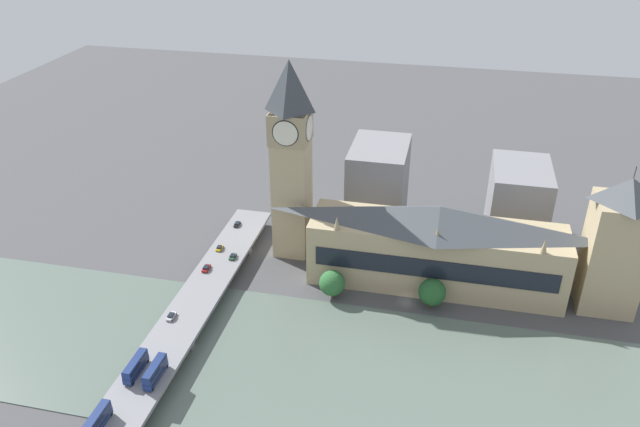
# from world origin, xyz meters

# --- Properties ---
(ground_plane) EXTENTS (600.00, 600.00, 0.00)m
(ground_plane) POSITION_xyz_m (0.00, 0.00, 0.00)
(ground_plane) COLOR #4C4C4F
(river_water) EXTENTS (64.48, 360.00, 0.30)m
(river_water) POSITION_xyz_m (-38.24, 0.00, 0.15)
(river_water) COLOR slate
(river_water) RESTS_ON ground_plane
(parliament_hall) EXTENTS (22.40, 87.78, 30.77)m
(parliament_hall) POSITION_xyz_m (13.97, -8.00, 15.28)
(parliament_hall) COLOR tan
(parliament_hall) RESTS_ON ground_plane
(clock_tower) EXTENTS (13.91, 13.91, 74.86)m
(clock_tower) POSITION_xyz_m (23.78, 46.23, 39.94)
(clock_tower) COLOR tan
(clock_tower) RESTS_ON ground_plane
(victoria_tower) EXTENTS (17.66, 17.66, 51.26)m
(victoria_tower) POSITION_xyz_m (14.02, -64.72, 23.63)
(victoria_tower) COLOR tan
(victoria_tower) RESTS_ON ground_plane
(road_bridge) EXTENTS (160.97, 14.61, 5.07)m
(road_bridge) POSITION_xyz_m (-38.24, 67.88, 4.13)
(road_bridge) COLOR slate
(road_bridge) RESTS_ON ground_plane
(double_decker_bus_lead) EXTENTS (11.06, 2.58, 4.71)m
(double_decker_bus_lead) POSITION_xyz_m (-56.52, 70.71, 7.68)
(double_decker_bus_lead) COLOR navy
(double_decker_bus_lead) RESTS_ON road_bridge
(double_decker_bus_mid) EXTENTS (11.02, 2.59, 4.94)m
(double_decker_bus_mid) POSITION_xyz_m (-57.34, 64.37, 7.79)
(double_decker_bus_mid) COLOR navy
(double_decker_bus_mid) RESTS_ON road_bridge
(double_decker_bus_rear) EXTENTS (10.72, 2.50, 4.89)m
(double_decker_bus_rear) POSITION_xyz_m (-76.83, 70.86, 7.76)
(double_decker_bus_rear) COLOR navy
(double_decker_bus_rear) RESTS_ON road_bridge
(car_northbound_lead) EXTENTS (3.99, 1.85, 1.42)m
(car_northbound_lead) POSITION_xyz_m (10.58, 71.21, 5.78)
(car_northbound_lead) COLOR gold
(car_northbound_lead) RESTS_ON road_bridge
(car_northbound_mid) EXTENTS (4.64, 1.93, 1.47)m
(car_northbound_mid) POSITION_xyz_m (-3.28, 70.98, 5.79)
(car_northbound_mid) COLOR maroon
(car_northbound_mid) RESTS_ON road_bridge
(car_northbound_tail) EXTENTS (4.21, 1.77, 1.30)m
(car_northbound_tail) POSITION_xyz_m (29.11, 70.78, 5.72)
(car_northbound_tail) COLOR black
(car_northbound_tail) RESTS_ON road_bridge
(car_southbound_lead) EXTENTS (4.36, 1.87, 1.49)m
(car_southbound_lead) POSITION_xyz_m (-31.36, 71.60, 5.82)
(car_southbound_lead) COLOR silver
(car_southbound_lead) RESTS_ON road_bridge
(car_southbound_mid) EXTENTS (3.92, 1.91, 1.41)m
(car_southbound_mid) POSITION_xyz_m (6.06, 64.39, 5.78)
(car_southbound_mid) COLOR #2D5638
(car_southbound_mid) RESTS_ON road_bridge
(city_block_west) EXTENTS (31.86, 21.72, 31.32)m
(city_block_west) POSITION_xyz_m (51.57, -37.01, 15.66)
(city_block_west) COLOR gray
(city_block_west) RESTS_ON ground_plane
(city_block_center) EXTENTS (32.01, 22.16, 35.19)m
(city_block_center) POSITION_xyz_m (51.37, 17.70, 17.59)
(city_block_center) COLOR gray
(city_block_center) RESTS_ON ground_plane
(tree_embankment_near) EXTENTS (9.24, 9.24, 11.07)m
(tree_embankment_near) POSITION_xyz_m (-1.26, -8.32, 6.44)
(tree_embankment_near) COLOR brown
(tree_embankment_near) RESTS_ON ground_plane
(tree_embankment_mid) EXTENTS (8.97, 8.97, 10.47)m
(tree_embankment_mid) POSITION_xyz_m (-2.78, 25.40, 5.98)
(tree_embankment_mid) COLOR brown
(tree_embankment_mid) RESTS_ON ground_plane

